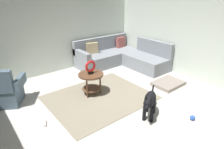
{
  "coord_description": "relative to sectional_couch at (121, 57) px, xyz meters",
  "views": [
    {
      "loc": [
        -2.11,
        -2.57,
        2.33
      ],
      "look_at": [
        0.45,
        0.6,
        0.55
      ],
      "focal_mm": 30.74,
      "sensor_mm": 36.0,
      "label": 1
    }
  ],
  "objects": [
    {
      "name": "wall_back",
      "position": [
        -1.99,
        0.92,
        1.06
      ],
      "size": [
        6.0,
        0.12,
        2.7
      ],
      "primitive_type": "cube",
      "color": "silver",
      "rests_on": "ground_plane"
    },
    {
      "name": "dog_toy_rope",
      "position": [
        -3.23,
        -1.49,
        -0.26
      ],
      "size": [
        0.1,
        0.18,
        0.05
      ],
      "primitive_type": "cylinder",
      "rotation": [
        0.0,
        1.57,
        1.24
      ],
      "color": "silver",
      "rests_on": "ground_plane"
    },
    {
      "name": "armchair",
      "position": [
        -3.62,
        -0.25,
        0.03
      ],
      "size": [
        0.99,
        0.93,
        0.88
      ],
      "rotation": [
        0.0,
        0.0,
        -0.54
      ],
      "color": "#4C6070",
      "rests_on": "ground_plane"
    },
    {
      "name": "dog",
      "position": [
        -1.53,
        -2.57,
        0.09
      ],
      "size": [
        0.75,
        0.49,
        0.63
      ],
      "rotation": [
        0.0,
        0.0,
        2.13
      ],
      "color": "black",
      "rests_on": "ground_plane"
    },
    {
      "name": "torus_sculpture",
      "position": [
        -1.88,
        -1.05,
        0.42
      ],
      "size": [
        0.28,
        0.08,
        0.33
      ],
      "color": "black",
      "rests_on": "side_table"
    },
    {
      "name": "dog_toy_ball",
      "position": [
        -0.92,
        -3.17,
        -0.24
      ],
      "size": [
        0.1,
        0.1,
        0.1
      ],
      "primitive_type": "sphere",
      "color": "blue",
      "rests_on": "ground_plane"
    },
    {
      "name": "dog_bed_mat",
      "position": [
        -0.01,
        -1.94,
        -0.24
      ],
      "size": [
        0.8,
        0.6,
        0.09
      ],
      "primitive_type": "cube",
      "color": "gray",
      "rests_on": "ground_plane"
    },
    {
      "name": "side_table",
      "position": [
        -1.88,
        -1.05,
        0.13
      ],
      "size": [
        0.6,
        0.6,
        0.54
      ],
      "color": "brown",
      "rests_on": "ground_plane"
    },
    {
      "name": "ground_plane",
      "position": [
        -1.99,
        -2.02,
        -0.34
      ],
      "size": [
        6.0,
        6.0,
        0.1
      ],
      "primitive_type": "cube",
      "color": "beige"
    },
    {
      "name": "sectional_couch",
      "position": [
        0.0,
        0.0,
        0.0
      ],
      "size": [
        2.2,
        2.25,
        0.88
      ],
      "color": "gray",
      "rests_on": "ground_plane"
    },
    {
      "name": "wall_right",
      "position": [
        0.95,
        -2.02,
        1.06
      ],
      "size": [
        0.12,
        6.0,
        2.7
      ],
      "primitive_type": "cube",
      "color": "silver",
      "rests_on": "ground_plane"
    },
    {
      "name": "area_rug",
      "position": [
        -1.84,
        -1.32,
        -0.28
      ],
      "size": [
        2.3,
        1.9,
        0.01
      ],
      "primitive_type": "cube",
      "color": "gray",
      "rests_on": "ground_plane"
    }
  ]
}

